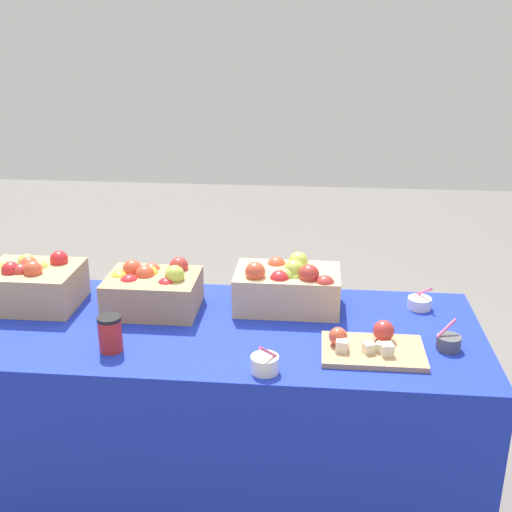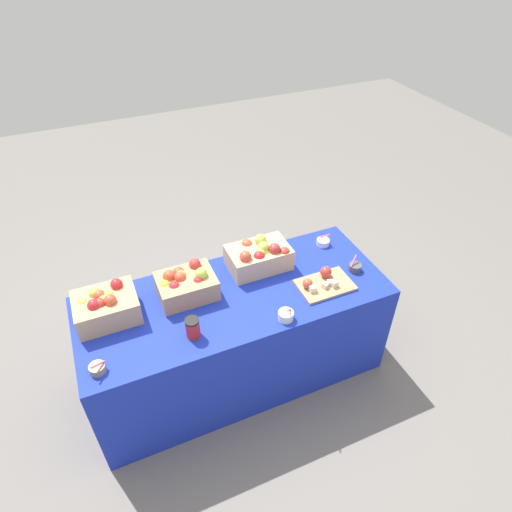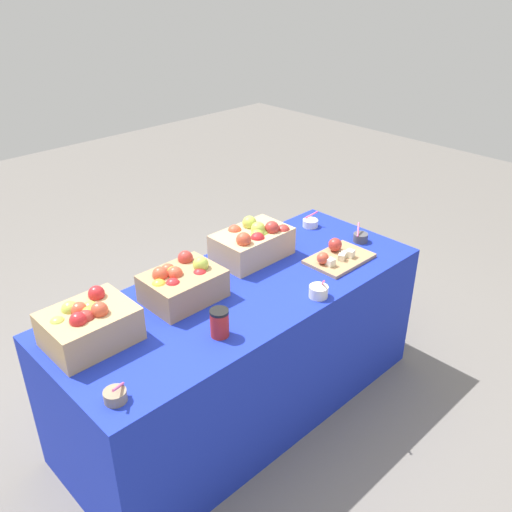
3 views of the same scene
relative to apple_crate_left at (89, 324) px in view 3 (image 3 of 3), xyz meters
The scene contains 11 objects.
ground_plane 1.11m from the apple_crate_left, ahead, with size 10.00×10.00×0.00m, color slate.
table 0.87m from the apple_crate_left, ahead, with size 1.90×0.76×0.74m, color #192DB7.
apple_crate_left is the anchor object (origin of this frame).
apple_crate_middle 0.47m from the apple_crate_left, ahead, with size 0.34×0.26×0.19m.
apple_crate_right 0.98m from the apple_crate_left, ahead, with size 0.40×0.25×0.20m.
cutting_board_front 1.30m from the apple_crate_left, 11.53° to the right, with size 0.34×0.23×0.09m.
sample_bowl_near 1.49m from the apple_crate_left, ahead, with size 0.09×0.09×0.09m.
sample_bowl_mid 1.55m from the apple_crate_left, ahead, with size 0.09×0.08×0.10m.
sample_bowl_far 1.02m from the apple_crate_left, 24.36° to the right, with size 0.09×0.09×0.11m.
sample_bowl_extra 0.39m from the apple_crate_left, 106.72° to the right, with size 0.09×0.08×0.09m.
coffee_cup 0.53m from the apple_crate_left, 39.02° to the right, with size 0.08×0.08×0.12m.
Camera 3 is at (-1.51, -1.66, 2.12)m, focal length 38.71 mm.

